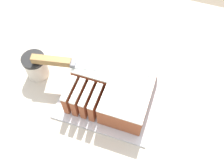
# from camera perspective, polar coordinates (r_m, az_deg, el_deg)

# --- Properties ---
(countertop) EXTENTS (1.40, 1.10, 0.91)m
(countertop) POSITION_cam_1_polar(r_m,az_deg,el_deg) (1.26, 0.63, -13.68)
(countertop) COLOR beige
(countertop) RESTS_ON ground_plane
(cake_board) EXTENTS (0.30, 0.29, 0.01)m
(cake_board) POSITION_cam_1_polar(r_m,az_deg,el_deg) (0.85, 0.00, -1.65)
(cake_board) COLOR silver
(cake_board) RESTS_ON countertop
(cake) EXTENTS (0.25, 0.24, 0.09)m
(cake) POSITION_cam_1_polar(r_m,az_deg,el_deg) (0.81, 0.59, 0.26)
(cake) COLOR #994C2D
(cake) RESTS_ON cake_board
(knife) EXTENTS (0.36, 0.09, 0.02)m
(knife) POSITION_cam_1_polar(r_m,az_deg,el_deg) (0.80, -10.24, 4.63)
(knife) COLOR silver
(knife) RESTS_ON cake
(coffee_cup) EXTENTS (0.08, 0.08, 0.09)m
(coffee_cup) POSITION_cam_1_polar(r_m,az_deg,el_deg) (0.89, -16.21, 3.75)
(coffee_cup) COLOR beige
(coffee_cup) RESTS_ON countertop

